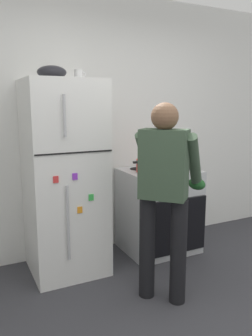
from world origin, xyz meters
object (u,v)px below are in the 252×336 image
at_px(coffee_mug, 79,75).
at_px(red_pot, 149,165).
at_px(person_cook, 165,186).
at_px(pepper_mill, 172,157).
at_px(stove_range, 159,210).
at_px(refrigerator, 64,179).
at_px(mixing_bowl, 52,72).

bearing_deg(coffee_mug, red_pot, -8.19).
relative_size(person_cook, coffee_mug, 14.28).
distance_m(person_cook, pepper_mill, 1.29).
bearing_deg(pepper_mill, stove_range, -144.96).
xyz_separation_m(refrigerator, mixing_bowl, (-0.08, 0.00, 0.96)).
height_order(red_pot, pepper_mill, pepper_mill).
xyz_separation_m(stove_range, mixing_bowl, (-1.12, 0.01, 1.41)).
xyz_separation_m(stove_range, red_pot, (-0.16, -0.04, 0.52)).
xyz_separation_m(refrigerator, red_pot, (0.88, -0.05, 0.06)).
relative_size(person_cook, red_pot, 4.52).
distance_m(red_pot, pepper_mill, 0.52).
height_order(stove_range, red_pot, red_pot).
height_order(coffee_mug, mixing_bowl, mixing_bowl).
bearing_deg(refrigerator, mixing_bowl, 179.78).
bearing_deg(person_cook, refrigerator, 124.44).
relative_size(refrigerator, pepper_mill, 11.46).
height_order(refrigerator, coffee_mug, coffee_mug).
bearing_deg(mixing_bowl, refrigerator, -0.22).
bearing_deg(refrigerator, stove_range, -0.55).
relative_size(stove_range, coffee_mug, 8.03).
bearing_deg(coffee_mug, person_cook, -66.24).
bearing_deg(red_pot, refrigerator, 176.76).
height_order(refrigerator, person_cook, refrigerator).
height_order(person_cook, coffee_mug, coffee_mug).
xyz_separation_m(red_pot, mixing_bowl, (-0.96, 0.05, 0.90)).
xyz_separation_m(refrigerator, coffee_mug, (0.18, 0.05, 0.95)).
bearing_deg(red_pot, pepper_mill, 28.52).
bearing_deg(coffee_mug, stove_range, -4.04).
bearing_deg(red_pot, stove_range, 13.92).
height_order(pepper_mill, mixing_bowl, mixing_bowl).
bearing_deg(person_cook, coffee_mug, 113.76).
distance_m(refrigerator, mixing_bowl, 0.96).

